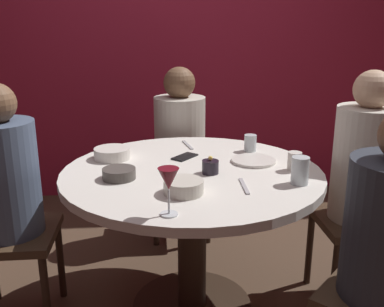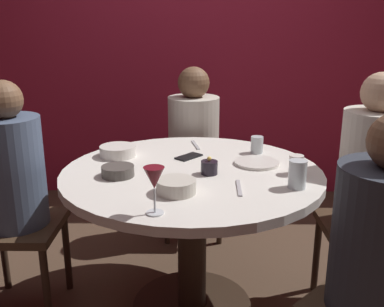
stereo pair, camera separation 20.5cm
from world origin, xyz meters
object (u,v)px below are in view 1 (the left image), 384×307
seated_diner_left (5,182)px  bowl_small_white (119,174)px  dinner_plate (254,161)px  cup_by_left_diner (250,143)px  cell_phone (185,157)px  dining_table (192,205)px  seated_diner_back (180,133)px  cup_near_candle (300,171)px  bowl_serving_large (184,187)px  candle_holder (210,167)px  cup_by_right_diner (294,161)px  bowl_salad_center (112,153)px  wine_glass (169,181)px  seated_diner_right (364,167)px

seated_diner_left → bowl_small_white: (0.51, -0.09, 0.05)m
dinner_plate → cup_by_left_diner: (0.02, 0.19, 0.04)m
seated_diner_left → cell_phone: bearing=13.4°
dining_table → cup_by_left_diner: (0.34, 0.28, 0.22)m
dining_table → cell_phone: 0.27m
seated_diner_left → seated_diner_back: (0.84, 0.86, -0.01)m
cup_by_left_diner → cell_phone: bearing=-166.6°
cup_near_candle → bowl_serving_large: bearing=-172.8°
cell_phone → cup_by_left_diner: size_ratio=1.59×
seated_diner_back → candle_holder: 0.92m
bowl_serving_large → cup_by_left_diner: 0.69m
cell_phone → cup_by_right_diner: bearing=14.8°
dining_table → bowl_serving_large: bearing=-101.9°
bowl_small_white → cup_near_candle: bearing=-10.0°
dining_table → cup_by_right_diner: cup_by_right_diner is taller
bowl_serving_large → bowl_salad_center: size_ratio=0.89×
seated_diner_left → candle_holder: 0.93m
seated_diner_back → cell_phone: 0.67m
wine_glass → cell_phone: bearing=80.9°
dining_table → dinner_plate: dinner_plate is taller
candle_holder → cup_by_right_diner: size_ratio=0.95×
seated_diner_left → cell_phone: 0.85m
dining_table → cup_near_candle: (0.44, -0.22, 0.23)m
candle_holder → cup_by_right_diner: cup_by_right_diner is taller
cup_near_candle → cell_phone: bearing=137.3°
candle_holder → cell_phone: bearing=111.2°
dining_table → bowl_small_white: bowl_small_white is taller
dinner_plate → candle_holder: bearing=-148.0°
seated_diner_back → bowl_small_white: size_ratio=7.78×
seated_diner_right → bowl_salad_center: bearing=-10.1°
seated_diner_back → candle_holder: (0.08, -0.91, 0.07)m
seated_diner_back → seated_diner_right: bearing=44.1°
bowl_small_white → cup_by_left_diner: cup_by_left_diner is taller
seated_diner_back → wine_glass: 1.36m
seated_diner_left → cup_by_right_diner: 1.32m
dinner_plate → bowl_small_white: size_ratio=1.48×
bowl_salad_center → cup_by_right_diner: (0.85, -0.26, 0.02)m
seated_diner_left → bowl_small_white: seated_diner_left is taller
seated_diner_right → bowl_small_white: size_ratio=8.23×
seated_diner_back → cell_phone: seated_diner_back is taller
cup_by_left_diner → dining_table: bearing=-140.0°
seated_diner_right → cup_by_right_diner: size_ratio=13.76×
wine_glass → cup_by_left_diner: 0.90m
dining_table → cup_by_left_diner: bearing=40.0°
seated_diner_left → bowl_serving_large: seated_diner_left is taller
bowl_salad_center → cup_near_candle: 0.93m
bowl_salad_center → cup_near_candle: size_ratio=1.53×
dinner_plate → cell_phone: 0.35m
bowl_small_white → cup_by_right_diner: (0.80, 0.04, 0.02)m
wine_glass → bowl_salad_center: 0.75m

